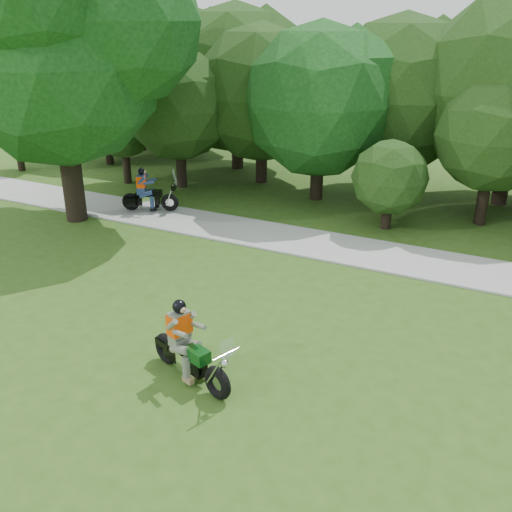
% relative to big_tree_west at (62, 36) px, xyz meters
% --- Properties ---
extents(ground, '(100.00, 100.00, 0.00)m').
position_rel_big_tree_west_xyz_m(ground, '(10.54, -6.85, -5.76)').
color(ground, '#314F16').
rests_on(ground, ground).
extents(walkway, '(60.00, 2.20, 0.06)m').
position_rel_big_tree_west_xyz_m(walkway, '(10.54, 1.15, -5.73)').
color(walkway, '#9C9C97').
rests_on(walkway, ground).
extents(tree_line, '(35.51, 11.47, 7.45)m').
position_rel_big_tree_west_xyz_m(tree_line, '(9.25, 7.75, -2.12)').
color(tree_line, black).
rests_on(tree_line, ground).
extents(big_tree_west, '(8.64, 6.56, 9.96)m').
position_rel_big_tree_west_xyz_m(big_tree_west, '(0.00, 0.00, 0.00)').
color(big_tree_west, black).
rests_on(big_tree_west, ground).
extents(chopper_motorcycle, '(2.15, 1.08, 1.57)m').
position_rel_big_tree_west_xyz_m(chopper_motorcycle, '(8.38, -6.30, -5.18)').
color(chopper_motorcycle, black).
rests_on(chopper_motorcycle, ground).
extents(touring_motorcycle, '(1.90, 1.17, 1.53)m').
position_rel_big_tree_west_xyz_m(touring_motorcycle, '(1.66, 1.36, -5.14)').
color(touring_motorcycle, black).
rests_on(touring_motorcycle, walkway).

